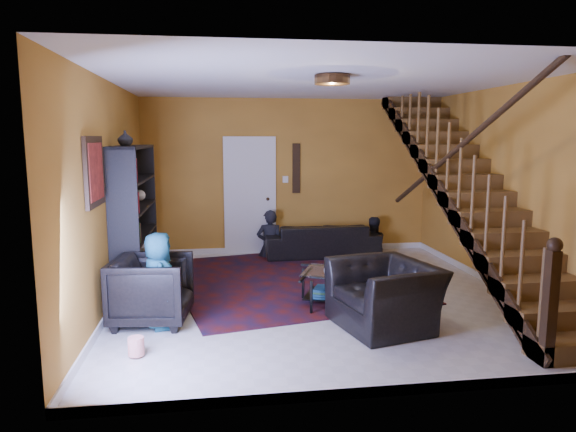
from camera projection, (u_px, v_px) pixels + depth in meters
name	position (u px, v px, depth m)	size (l,w,h in m)	color
floor	(316.00, 296.00, 6.89)	(5.50, 5.50, 0.00)	beige
room	(216.00, 271.00, 8.00)	(5.50, 5.50, 5.50)	gold
staircase	(470.00, 190.00, 6.96)	(0.95, 5.02, 3.18)	brown
bookshelf	(136.00, 222.00, 7.00)	(0.35, 1.80, 2.00)	black
door	(250.00, 198.00, 9.31)	(0.82, 0.05, 2.05)	silver
framed_picture	(94.00, 172.00, 5.39)	(0.04, 0.74, 0.74)	maroon
wall_hanging	(296.00, 168.00, 9.35)	(0.14, 0.03, 0.90)	black
ceiling_fixture	(332.00, 80.00, 5.69)	(0.40, 0.40, 0.10)	#3F2814
rug	(285.00, 279.00, 7.65)	(3.11, 3.56, 0.02)	#430F0C
sofa	(321.00, 240.00, 9.17)	(2.01, 0.79, 0.59)	black
armchair_left	(152.00, 290.00, 5.83)	(0.83, 0.85, 0.78)	black
armchair_right	(385.00, 295.00, 5.73)	(1.11, 0.97, 0.72)	black
person_adult_a	(270.00, 246.00, 9.11)	(0.47, 0.31, 1.30)	black
person_adult_b	(372.00, 247.00, 9.38)	(0.55, 0.43, 1.13)	black
person_child	(159.00, 281.00, 5.66)	(0.53, 0.34, 1.08)	#1C566B
coffee_table	(348.00, 286.00, 6.49)	(1.28, 1.04, 0.43)	black
cup_a	(329.00, 272.00, 6.29)	(0.12, 0.12, 0.10)	#999999
cup_b	(347.00, 267.00, 6.53)	(0.10, 0.10, 0.10)	#999999
bowl	(361.00, 266.00, 6.62)	(0.24, 0.24, 0.06)	#999999
vase	(125.00, 138.00, 6.34)	(0.18, 0.18, 0.19)	#999999
popcorn_bucket	(136.00, 346.00, 4.95)	(0.16, 0.16, 0.18)	red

